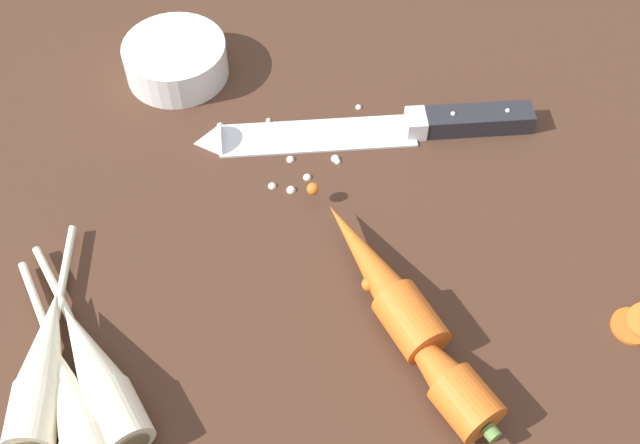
{
  "coord_description": "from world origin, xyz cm",
  "views": [
    {
      "loc": [
        -8.15,
        -44.43,
        59.63
      ],
      "look_at": [
        0.0,
        -2.0,
        1.5
      ],
      "focal_mm": 44.4,
      "sensor_mm": 36.0,
      "label": 1
    }
  ],
  "objects_px": {
    "chefs_knife": "(359,130)",
    "whole_carrot_second": "(436,366)",
    "parsnip_front": "(43,365)",
    "parsnip_mid_left": "(96,372)",
    "parsnip_mid_right": "(76,413)",
    "whole_carrot": "(381,279)",
    "prep_bowl": "(176,59)"
  },
  "relations": [
    {
      "from": "chefs_knife",
      "to": "whole_carrot",
      "type": "bearing_deg",
      "value": -96.96
    },
    {
      "from": "chefs_knife",
      "to": "parsnip_front",
      "type": "relative_size",
      "value": 1.64
    },
    {
      "from": "whole_carrot_second",
      "to": "parsnip_mid_left",
      "type": "distance_m",
      "value": 0.27
    },
    {
      "from": "parsnip_mid_left",
      "to": "parsnip_mid_right",
      "type": "bearing_deg",
      "value": -116.8
    },
    {
      "from": "parsnip_mid_left",
      "to": "parsnip_mid_right",
      "type": "distance_m",
      "value": 0.04
    },
    {
      "from": "parsnip_front",
      "to": "parsnip_mid_left",
      "type": "relative_size",
      "value": 1.01
    },
    {
      "from": "parsnip_mid_right",
      "to": "prep_bowl",
      "type": "relative_size",
      "value": 2.14
    },
    {
      "from": "chefs_knife",
      "to": "whole_carrot_second",
      "type": "xyz_separation_m",
      "value": [
        0.0,
        -0.28,
        0.01
      ]
    },
    {
      "from": "parsnip_front",
      "to": "parsnip_mid_right",
      "type": "height_order",
      "value": "same"
    },
    {
      "from": "whole_carrot",
      "to": "parsnip_mid_right",
      "type": "height_order",
      "value": "whole_carrot"
    },
    {
      "from": "parsnip_mid_left",
      "to": "parsnip_mid_right",
      "type": "xyz_separation_m",
      "value": [
        -0.02,
        -0.03,
        -0.0
      ]
    },
    {
      "from": "chefs_knife",
      "to": "parsnip_mid_left",
      "type": "xyz_separation_m",
      "value": [
        -0.27,
        -0.23,
        0.01
      ]
    },
    {
      "from": "chefs_knife",
      "to": "whole_carrot",
      "type": "height_order",
      "value": "whole_carrot"
    },
    {
      "from": "chefs_knife",
      "to": "parsnip_front",
      "type": "xyz_separation_m",
      "value": [
        -0.31,
        -0.22,
        0.01
      ]
    },
    {
      "from": "whole_carrot_second",
      "to": "parsnip_front",
      "type": "distance_m",
      "value": 0.31
    },
    {
      "from": "parsnip_mid_left",
      "to": "parsnip_front",
      "type": "bearing_deg",
      "value": 161.11
    },
    {
      "from": "whole_carrot_second",
      "to": "parsnip_mid_right",
      "type": "height_order",
      "value": "whole_carrot_second"
    },
    {
      "from": "whole_carrot_second",
      "to": "parsnip_front",
      "type": "height_order",
      "value": "whole_carrot_second"
    },
    {
      "from": "parsnip_mid_left",
      "to": "chefs_knife",
      "type": "bearing_deg",
      "value": 40.78
    },
    {
      "from": "whole_carrot_second",
      "to": "parsnip_mid_left",
      "type": "height_order",
      "value": "whole_carrot_second"
    },
    {
      "from": "whole_carrot",
      "to": "parsnip_mid_right",
      "type": "bearing_deg",
      "value": -164.24
    },
    {
      "from": "whole_carrot",
      "to": "whole_carrot_second",
      "type": "bearing_deg",
      "value": -74.74
    },
    {
      "from": "whole_carrot_second",
      "to": "prep_bowl",
      "type": "bearing_deg",
      "value": 113.57
    },
    {
      "from": "whole_carrot",
      "to": "parsnip_mid_left",
      "type": "distance_m",
      "value": 0.25
    },
    {
      "from": "chefs_knife",
      "to": "parsnip_mid_left",
      "type": "height_order",
      "value": "parsnip_mid_left"
    },
    {
      "from": "parsnip_front",
      "to": "whole_carrot_second",
      "type": "bearing_deg",
      "value": -11.13
    },
    {
      "from": "whole_carrot",
      "to": "whole_carrot_second",
      "type": "relative_size",
      "value": 1.25
    },
    {
      "from": "whole_carrot_second",
      "to": "prep_bowl",
      "type": "distance_m",
      "value": 0.44
    },
    {
      "from": "parsnip_front",
      "to": "parsnip_mid_right",
      "type": "bearing_deg",
      "value": -61.18
    },
    {
      "from": "parsnip_mid_left",
      "to": "whole_carrot",
      "type": "bearing_deg",
      "value": 9.65
    },
    {
      "from": "parsnip_front",
      "to": "chefs_knife",
      "type": "bearing_deg",
      "value": 35.0
    },
    {
      "from": "parsnip_mid_right",
      "to": "chefs_knife",
      "type": "bearing_deg",
      "value": 42.8
    }
  ]
}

